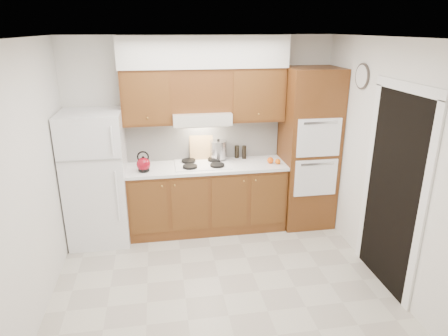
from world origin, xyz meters
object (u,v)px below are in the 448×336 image
object	(u,v)px
fridge	(97,178)
kettle	(143,164)
oven_cabinet	(308,149)
stock_pot	(218,150)

from	to	relation	value
fridge	kettle	bearing A→B (deg)	-6.33
oven_cabinet	stock_pot	xyz separation A→B (m)	(-1.23, 0.20, -0.01)
fridge	stock_pot	size ratio (longest dim) A/B	7.19
fridge	stock_pot	xyz separation A→B (m)	(1.62, 0.23, 0.23)
fridge	kettle	xyz separation A→B (m)	(0.61, -0.07, 0.18)
oven_cabinet	stock_pot	distance (m)	1.24
oven_cabinet	kettle	xyz separation A→B (m)	(-2.24, -0.10, -0.06)
kettle	stock_pot	distance (m)	1.06
oven_cabinet	stock_pot	size ratio (longest dim) A/B	9.19
kettle	stock_pot	bearing A→B (deg)	37.85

